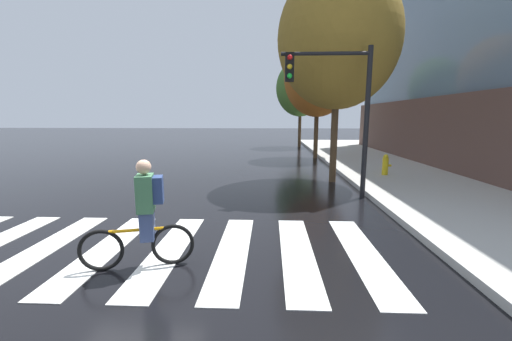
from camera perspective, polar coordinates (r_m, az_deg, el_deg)
name	(u,v)px	position (r m, az deg, el deg)	size (l,w,h in m)	color
ground_plane	(119,249)	(6.17, -23.79, -13.09)	(120.00, 120.00, 0.00)	black
crosswalk_stripes	(138,249)	(6.03, -20.88, -13.36)	(8.41, 3.29, 0.01)	silver
cyclist	(144,215)	(5.07, -19.80, -7.66)	(1.67, 0.49, 1.69)	black
traffic_light_near	(337,97)	(9.06, 14.72, 12.95)	(2.47, 0.28, 4.20)	black
fire_hydrant	(385,165)	(12.69, 22.65, 0.97)	(0.33, 0.22, 0.78)	gold
street_tree_near	(338,39)	(11.66, 14.84, 22.31)	(4.08, 4.08, 7.25)	#4C3823
street_tree_mid	(318,78)	(18.02, 11.27, 16.31)	(3.67, 3.67, 6.53)	#4C3823
street_tree_far	(301,88)	(24.71, 8.18, 14.73)	(3.73, 3.73, 6.63)	#4C3823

